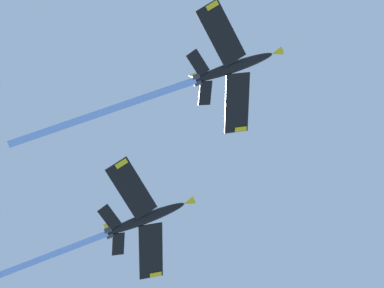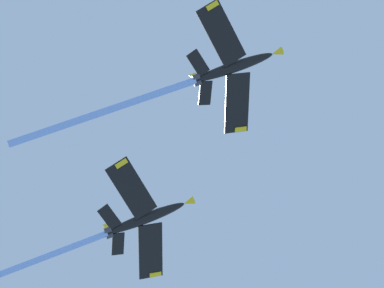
# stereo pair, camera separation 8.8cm
# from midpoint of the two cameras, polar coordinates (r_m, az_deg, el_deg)

# --- Properties ---
(jet_second) EXTENTS (28.63, 30.34, 14.34)m
(jet_second) POSITION_cam_midpoint_polar(r_m,az_deg,el_deg) (114.78, -0.19, 4.29)
(jet_second) COLOR black
(jet_third) EXTENTS (27.06, 28.80, 13.62)m
(jet_third) POSITION_cam_midpoint_polar(r_m,az_deg,el_deg) (118.92, -5.61, -6.07)
(jet_third) COLOR black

